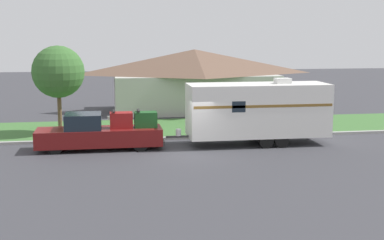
% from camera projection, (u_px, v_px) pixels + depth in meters
% --- Properties ---
extents(ground_plane, '(120.00, 120.00, 0.00)m').
position_uv_depth(ground_plane, '(191.00, 154.00, 26.45)').
color(ground_plane, '#38383D').
extents(curb_strip, '(80.00, 0.30, 0.14)m').
position_uv_depth(curb_strip, '(180.00, 138.00, 30.09)').
color(curb_strip, '#999993').
rests_on(curb_strip, ground_plane).
extents(lawn_strip, '(80.00, 7.00, 0.03)m').
position_uv_depth(lawn_strip, '(173.00, 128.00, 33.66)').
color(lawn_strip, '#3D6B33').
rests_on(lawn_strip, ground_plane).
extents(house_across_street, '(13.13, 6.83, 4.69)m').
position_uv_depth(house_across_street, '(194.00, 79.00, 40.94)').
color(house_across_street, '#B2B2A8').
rests_on(house_across_street, ground_plane).
extents(pickup_truck, '(6.47, 1.92, 2.01)m').
position_uv_depth(pickup_truck, '(100.00, 133.00, 27.33)').
color(pickup_truck, black).
rests_on(pickup_truck, ground_plane).
extents(travel_trailer, '(8.66, 2.45, 3.53)m').
position_uv_depth(travel_trailer, '(258.00, 110.00, 28.45)').
color(travel_trailer, black).
rests_on(travel_trailer, ground_plane).
extents(mailbox, '(0.48, 0.20, 1.23)m').
position_uv_depth(mailbox, '(112.00, 121.00, 30.48)').
color(mailbox, brown).
rests_on(mailbox, ground_plane).
extents(tree_in_yard, '(3.04, 3.04, 5.20)m').
position_uv_depth(tree_in_yard, '(58.00, 72.00, 31.02)').
color(tree_in_yard, brown).
rests_on(tree_in_yard, ground_plane).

